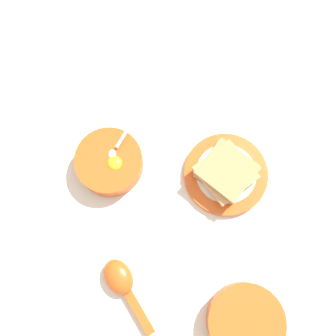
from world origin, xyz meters
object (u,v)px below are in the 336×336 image
Objects in this scene: egg_bowl at (110,162)px; soup_spoon at (122,282)px; toast_plate at (226,174)px; congee_bowl at (246,322)px; toast_sandwich at (226,171)px.

soup_spoon is at bearing 1.67° from egg_bowl.
egg_bowl is 0.25m from toast_plate.
egg_bowl is 0.96× the size of congee_bowl.
egg_bowl is 0.79× the size of toast_plate.
egg_bowl is at bearing -145.00° from congee_bowl.
soup_spoon is at bearing -112.44° from congee_bowl.
congee_bowl is (0.35, 0.25, 0.00)m from egg_bowl.
soup_spoon is at bearing -49.54° from toast_sandwich.
egg_bowl is 0.96× the size of toast_sandwich.
toast_sandwich is (0.00, -0.00, 0.03)m from toast_plate.
egg_bowl reaches higher than soup_spoon.
egg_bowl is 0.25m from toast_sandwich.
toast_plate is at bearing 179.20° from congee_bowl.
egg_bowl is 0.88× the size of soup_spoon.
toast_sandwich reaches higher than toast_plate.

